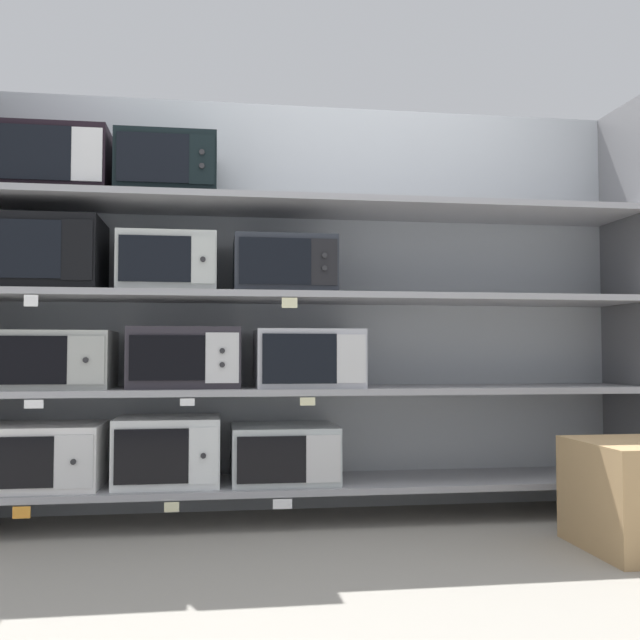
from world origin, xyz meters
TOP-DOWN VIEW (x-y plane):
  - ground at (0.00, -1.00)m, footprint 7.16×6.00m
  - back_panel at (0.00, 0.26)m, footprint 3.36×0.04m
  - upright_right at (1.61, 0.00)m, footprint 0.05×0.48m
  - shelf_0 at (0.00, 0.00)m, footprint 3.16×0.48m
  - microwave_0 at (-1.26, -0.00)m, footprint 0.52×0.43m
  - microwave_1 at (-0.71, -0.00)m, footprint 0.47×0.40m
  - microwave_2 at (-0.17, -0.00)m, footprint 0.49×0.42m
  - price_tag_0 at (-1.29, -0.25)m, footprint 0.07×0.00m
  - price_tag_1 at (-0.68, -0.25)m, footprint 0.06×0.00m
  - price_tag_2 at (-0.20, -0.25)m, footprint 0.08×0.00m
  - shelf_1 at (0.00, 0.00)m, footprint 3.16×0.48m
  - microwave_3 at (-1.24, -0.00)m, footprint 0.56×0.38m
  - microwave_4 at (-0.64, -0.00)m, footprint 0.51×0.38m
  - microwave_5 at (-0.06, -0.00)m, footprint 0.50×0.42m
  - price_tag_3 at (-1.25, -0.25)m, footprint 0.08×0.00m
  - price_tag_4 at (-0.62, -0.25)m, footprint 0.06×0.00m
  - price_tag_5 at (-0.09, -0.25)m, footprint 0.07×0.00m
  - shelf_2 at (0.00, 0.00)m, footprint 3.16×0.48m
  - microwave_6 at (-1.27, -0.00)m, footprint 0.50×0.42m
  - microwave_7 at (-0.72, -0.00)m, footprint 0.44×0.41m
  - microwave_8 at (-0.18, -0.00)m, footprint 0.47×0.42m
  - price_tag_6 at (-1.27, -0.25)m, footprint 0.06×0.00m
  - price_tag_7 at (-0.17, -0.25)m, footprint 0.07×0.00m
  - shelf_3 at (0.00, 0.00)m, footprint 3.16×0.48m
  - microwave_9 at (-1.25, -0.00)m, footprint 0.53×0.37m
  - microwave_10 at (-0.73, -0.00)m, footprint 0.46×0.42m

SIDE VIEW (x-z plane):
  - ground at x=0.00m, z-range -0.02..0.00m
  - price_tag_0 at x=-1.29m, z-range 0.10..0.15m
  - price_tag_2 at x=-0.20m, z-range 0.11..0.15m
  - price_tag_1 at x=-0.68m, z-range 0.11..0.15m
  - shelf_0 at x=0.00m, z-range 0.15..0.18m
  - microwave_2 at x=-0.17m, z-range 0.18..0.45m
  - microwave_0 at x=-1.26m, z-range 0.18..0.47m
  - microwave_1 at x=-0.71m, z-range 0.18..0.49m
  - price_tag_3 at x=-1.25m, z-range 0.56..0.59m
  - price_tag_5 at x=-0.09m, z-range 0.56..0.59m
  - price_tag_4 at x=-0.62m, z-range 0.56..0.59m
  - shelf_1 at x=0.00m, z-range 0.60..0.63m
  - microwave_3 at x=-1.24m, z-range 0.63..0.89m
  - microwave_5 at x=-0.06m, z-range 0.63..0.90m
  - microwave_4 at x=-0.64m, z-range 0.63..0.91m
  - price_tag_6 at x=-1.27m, z-range 0.99..1.03m
  - price_tag_7 at x=-0.17m, z-range 0.99..1.03m
  - back_panel at x=0.00m, z-range 0.00..2.08m
  - upright_right at x=1.61m, z-range 0.00..2.08m
  - shelf_2 at x=0.00m, z-range 1.04..1.07m
  - microwave_8 at x=-0.18m, z-range 1.07..1.34m
  - microwave_7 at x=-0.72m, z-range 1.07..1.34m
  - microwave_6 at x=-1.27m, z-range 1.07..1.40m
  - shelf_3 at x=0.00m, z-range 1.48..1.51m
  - microwave_10 at x=-0.73m, z-range 1.51..1.80m
  - microwave_9 at x=-1.25m, z-range 1.51..1.81m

